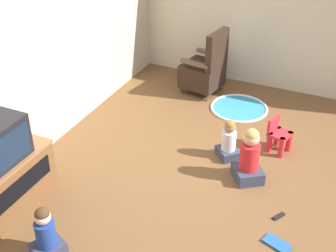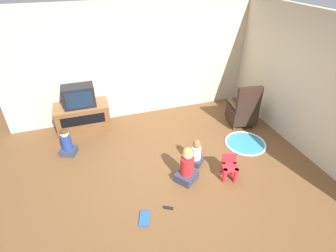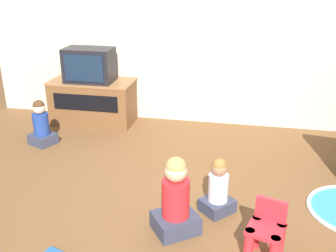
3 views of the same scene
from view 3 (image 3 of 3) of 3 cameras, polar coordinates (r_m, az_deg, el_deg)
ground_plane at (r=3.54m, az=0.58°, el=-12.53°), size 30.00×30.00×0.00m
wall_back at (r=5.27m, az=3.11°, el=13.87°), size 5.59×0.12×2.51m
tv_cabinet at (r=5.48m, az=-10.80°, el=3.63°), size 1.12×0.55×0.59m
television at (r=5.31m, az=-11.37°, el=8.66°), size 0.63×0.38×0.44m
yellow_kid_chair at (r=3.07m, az=14.01°, el=-14.97°), size 0.32×0.31×0.44m
child_watching_left at (r=3.48m, az=7.28°, el=-9.07°), size 0.35×0.35×0.52m
child_watching_center at (r=4.97m, az=-17.93°, el=0.11°), size 0.36×0.34×0.56m
child_watching_right at (r=3.18m, az=1.12°, el=-10.71°), size 0.45×0.44×0.67m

